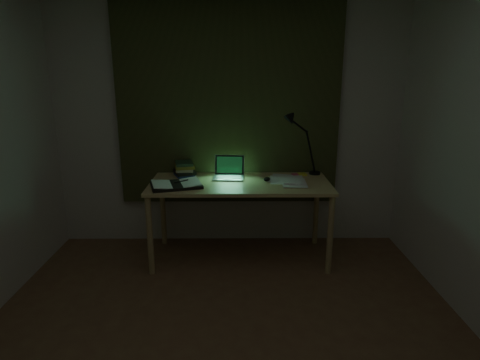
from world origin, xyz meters
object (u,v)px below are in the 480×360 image
Objects in this scene: desk_lamp at (316,145)px; laptop at (228,168)px; open_textbook at (176,184)px; desk at (240,220)px; book_stack at (184,169)px; loose_papers at (286,180)px.

laptop is at bearing -177.63° from desk_lamp.
desk_lamp is (1.33, 0.43, 0.28)m from open_textbook.
desk is at bearing -44.22° from laptop.
desk is at bearing -167.54° from desk_lamp.
laptop reaches higher than book_stack.
desk_lamp is at bearing 21.25° from desk.
desk_lamp reaches higher than book_stack.
loose_papers is at bearing -12.51° from book_stack.
desk is at bearing -23.34° from book_stack.
book_stack is (-0.44, 0.11, -0.03)m from laptop.
desk is at bearing -177.56° from loose_papers.
desk_lamp is (0.86, 0.17, 0.20)m from laptop.
desk_lamp is at bearing 40.82° from loose_papers.
desk is 0.71m from open_textbook.
open_textbook is 1.16× the size of loose_papers.
desk_lamp reaches higher than loose_papers.
laptop is 0.56m from loose_papers.
loose_papers is 0.63× the size of desk_lamp.
laptop is 0.54× the size of desk_lamp.
desk is 0.75m from book_stack.
desk is 7.66× the size of book_stack.
book_stack reaches higher than desk.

